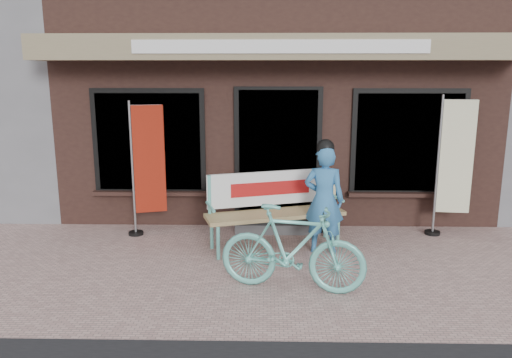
{
  "coord_description": "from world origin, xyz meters",
  "views": [
    {
      "loc": [
        -0.17,
        -5.66,
        2.45
      ],
      "look_at": [
        -0.31,
        0.7,
        1.05
      ],
      "focal_mm": 35.0,
      "sensor_mm": 36.0,
      "label": 1
    }
  ],
  "objects_px": {
    "bicycle": "(292,248)",
    "menu_stand": "(323,206)",
    "nobori_cream": "(453,165)",
    "bench": "(273,203)",
    "person": "(324,198)",
    "nobori_red": "(147,167)"
  },
  "relations": [
    {
      "from": "bench",
      "to": "nobori_red",
      "type": "height_order",
      "value": "nobori_red"
    },
    {
      "from": "bicycle",
      "to": "bench",
      "type": "bearing_deg",
      "value": 20.26
    },
    {
      "from": "nobori_cream",
      "to": "person",
      "type": "bearing_deg",
      "value": -153.1
    },
    {
      "from": "bench",
      "to": "person",
      "type": "height_order",
      "value": "person"
    },
    {
      "from": "nobori_cream",
      "to": "menu_stand",
      "type": "relative_size",
      "value": 2.54
    },
    {
      "from": "nobori_red",
      "to": "nobori_cream",
      "type": "bearing_deg",
      "value": -14.93
    },
    {
      "from": "bench",
      "to": "nobori_red",
      "type": "relative_size",
      "value": 0.99
    },
    {
      "from": "bench",
      "to": "nobori_cream",
      "type": "height_order",
      "value": "nobori_cream"
    },
    {
      "from": "person",
      "to": "nobori_red",
      "type": "bearing_deg",
      "value": 174.61
    },
    {
      "from": "bicycle",
      "to": "nobori_cream",
      "type": "xyz_separation_m",
      "value": [
        2.44,
        1.98,
        0.59
      ]
    },
    {
      "from": "menu_stand",
      "to": "person",
      "type": "bearing_deg",
      "value": -113.2
    },
    {
      "from": "bench",
      "to": "bicycle",
      "type": "xyz_separation_m",
      "value": [
        0.2,
        -1.47,
        -0.12
      ]
    },
    {
      "from": "bicycle",
      "to": "menu_stand",
      "type": "bearing_deg",
      "value": -3.11
    },
    {
      "from": "menu_stand",
      "to": "bench",
      "type": "bearing_deg",
      "value": -160.07
    },
    {
      "from": "bicycle",
      "to": "menu_stand",
      "type": "height_order",
      "value": "bicycle"
    },
    {
      "from": "person",
      "to": "nobori_red",
      "type": "xyz_separation_m",
      "value": [
        -2.56,
        0.71,
        0.27
      ]
    },
    {
      "from": "bench",
      "to": "menu_stand",
      "type": "xyz_separation_m",
      "value": [
        0.77,
        0.58,
        -0.19
      ]
    },
    {
      "from": "bench",
      "to": "nobori_cream",
      "type": "relative_size",
      "value": 0.95
    },
    {
      "from": "person",
      "to": "nobori_cream",
      "type": "xyz_separation_m",
      "value": [
        1.96,
        0.76,
        0.32
      ]
    },
    {
      "from": "bicycle",
      "to": "menu_stand",
      "type": "xyz_separation_m",
      "value": [
        0.57,
        2.05,
        -0.07
      ]
    },
    {
      "from": "person",
      "to": "nobori_cream",
      "type": "relative_size",
      "value": 0.74
    },
    {
      "from": "nobori_cream",
      "to": "menu_stand",
      "type": "distance_m",
      "value": 1.99
    }
  ]
}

